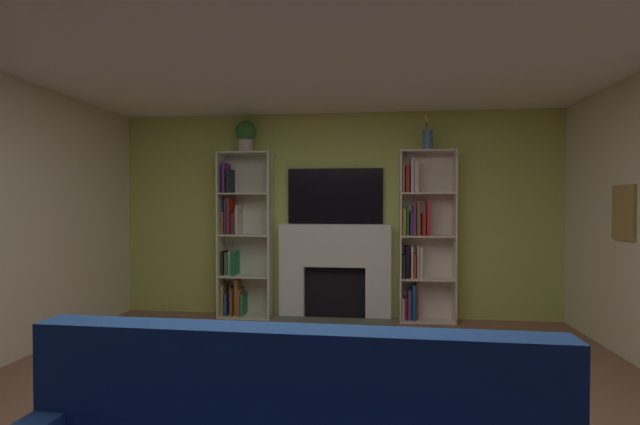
% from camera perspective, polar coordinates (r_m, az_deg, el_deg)
% --- Properties ---
extents(wall_back_accent, '(5.51, 0.06, 2.51)m').
position_cam_1_polar(wall_back_accent, '(5.54, 2.02, -0.31)').
color(wall_back_accent, '#BEC75C').
rests_on(wall_back_accent, ground_plane).
extents(ceiling, '(5.51, 5.92, 0.06)m').
position_cam_1_polar(ceiling, '(2.87, -2.82, 24.74)').
color(ceiling, white).
rests_on(ceiling, wall_back_accent).
extents(fireplace, '(1.45, 0.49, 1.15)m').
position_cam_1_polar(fireplace, '(5.47, 1.91, -7.26)').
color(fireplace, silver).
rests_on(fireplace, ground_plane).
extents(tv, '(1.16, 0.06, 0.67)m').
position_cam_1_polar(tv, '(5.48, 1.97, 2.13)').
color(tv, black).
rests_on(tv, fireplace).
extents(bookshelf_left, '(0.65, 0.32, 2.02)m').
position_cam_1_polar(bookshelf_left, '(5.63, -10.10, -3.48)').
color(bookshelf_left, beige).
rests_on(bookshelf_left, ground_plane).
extents(bookshelf_right, '(0.65, 0.27, 2.02)m').
position_cam_1_polar(bookshelf_right, '(5.44, 12.70, -3.15)').
color(bookshelf_right, beige).
rests_on(bookshelf_right, ground_plane).
extents(potted_plant, '(0.25, 0.25, 0.39)m').
position_cam_1_polar(potted_plant, '(5.62, -9.51, 9.78)').
color(potted_plant, beige).
rests_on(potted_plant, bookshelf_left).
extents(vase_with_flowers, '(0.11, 0.11, 0.41)m').
position_cam_1_polar(vase_with_flowers, '(5.44, 13.61, 9.46)').
color(vase_with_flowers, '#4A6BA4').
rests_on(vase_with_flowers, bookshelf_right).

